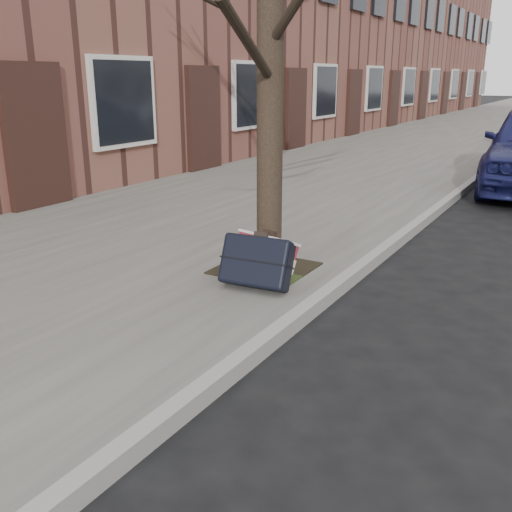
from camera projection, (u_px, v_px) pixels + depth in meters
The scene contains 6 objects.
ground at pixel (444, 391), 3.63m from camera, with size 120.00×120.00×0.00m, color black.
near_sidewalk at pixel (438, 138), 17.70m from camera, with size 5.00×70.00×0.12m, color slate.
house_near at pixel (287, 29), 20.35m from camera, with size 6.80×40.00×7.00m, color brown.
dirt_patch at pixel (265, 268), 5.54m from camera, with size 0.85×0.85×0.01m, color black.
suitcase_red at pixel (263, 259), 5.10m from camera, with size 0.58×0.16×0.42m, color maroon.
suitcase_navy at pixel (257, 261), 4.98m from camera, with size 0.62×0.20×0.45m, color black.
Camera 1 is at (0.60, -3.36, 1.92)m, focal length 40.00 mm.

